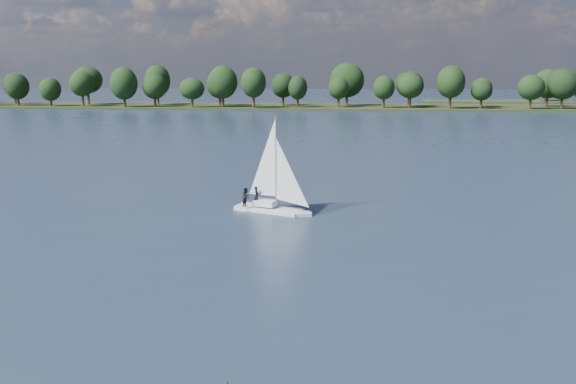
% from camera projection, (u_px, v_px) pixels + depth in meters
% --- Properties ---
extents(ground, '(700.00, 700.00, 0.00)m').
position_uv_depth(ground, '(254.00, 140.00, 127.88)').
color(ground, '#233342').
rests_on(ground, ground).
extents(far_shore, '(660.00, 40.00, 1.50)m').
position_uv_depth(far_shore, '(301.00, 107.00, 237.31)').
color(far_shore, black).
rests_on(far_shore, ground).
extents(sailboat, '(7.71, 4.78, 9.85)m').
position_uv_depth(sailboat, '(269.00, 184.00, 62.63)').
color(sailboat, silver).
rests_on(sailboat, ground).
extents(treeline, '(562.55, 74.05, 17.97)m').
position_uv_depth(treeline, '(297.00, 85.00, 232.05)').
color(treeline, black).
rests_on(treeline, ground).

